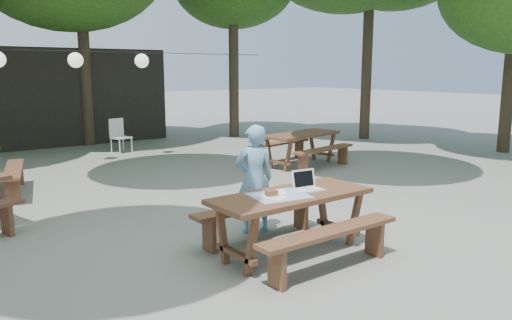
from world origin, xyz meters
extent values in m
plane|color=slate|center=(0.00, 0.00, 0.00)|extent=(80.00, 80.00, 0.00)
cube|color=black|center=(0.50, 10.50, 1.40)|extent=(6.00, 3.00, 2.80)
cube|color=#4F311C|center=(-0.06, -1.28, 0.72)|extent=(2.00, 0.80, 0.06)
cube|color=#4F311C|center=(-0.06, -1.93, 0.45)|extent=(1.90, 0.28, 0.05)
cube|color=#4F311C|center=(-0.06, -0.63, 0.45)|extent=(1.90, 0.28, 0.05)
cube|color=#4F311C|center=(-0.06, -1.28, 0.34)|extent=(1.70, 0.70, 0.69)
cube|color=#4F311C|center=(3.84, 2.86, 0.72)|extent=(2.11, 1.13, 0.06)
cube|color=#4F311C|center=(3.95, 2.22, 0.45)|extent=(1.92, 0.60, 0.05)
cube|color=#4F311C|center=(3.73, 3.50, 0.45)|extent=(1.92, 0.60, 0.05)
cube|color=#4F311C|center=(3.84, 2.86, 0.34)|extent=(1.79, 0.98, 0.69)
cube|color=#4F311C|center=(-2.07, 3.90, 0.45)|extent=(0.73, 1.91, 0.05)
imported|color=#71A7CF|center=(0.09, -0.35, 0.74)|extent=(0.63, 0.52, 1.48)
cube|color=silver|center=(1.23, 7.12, 0.40)|extent=(0.53, 0.53, 0.04)
cube|color=silver|center=(1.18, 7.31, 0.66)|extent=(0.44, 0.14, 0.48)
cube|color=silver|center=(1.23, 7.12, 0.19)|extent=(0.51, 0.51, 0.38)
cube|color=white|center=(0.20, -1.30, 0.76)|extent=(0.35, 0.27, 0.02)
cube|color=white|center=(0.22, -1.19, 0.88)|extent=(0.33, 0.10, 0.23)
cube|color=black|center=(0.22, -1.20, 0.88)|extent=(0.28, 0.07, 0.19)
cube|color=#376BBD|center=(-0.25, -1.28, 0.75)|extent=(0.74, 0.65, 0.01)
cube|color=white|center=(-0.37, -1.31, 0.76)|extent=(0.32, 0.36, 0.00)
cube|color=white|center=(-0.19, -1.19, 0.76)|extent=(0.32, 0.36, 0.00)
cube|color=white|center=(-0.42, -1.20, 0.76)|extent=(0.26, 0.33, 0.00)
cube|color=brown|center=(-0.35, -1.26, 0.80)|extent=(0.14, 0.10, 0.06)
cylinder|color=black|center=(0.50, 6.00, 2.60)|extent=(9.00, 0.02, 0.02)
sphere|color=white|center=(-0.20, 6.00, 2.40)|extent=(0.34, 0.34, 0.34)
sphere|color=white|center=(1.40, 6.00, 2.40)|extent=(0.34, 0.34, 0.34)
cylinder|color=#2D2319|center=(1.00, 9.00, 2.61)|extent=(0.32, 0.32, 5.23)
cylinder|color=#2D2319|center=(5.50, 8.00, 2.59)|extent=(0.32, 0.32, 5.19)
cylinder|color=#2D2319|center=(8.50, 5.00, 2.65)|extent=(0.32, 0.32, 5.30)
cylinder|color=#2D2319|center=(9.50, 1.00, 2.19)|extent=(0.32, 0.32, 4.39)
camera|label=1|loc=(-3.84, -5.61, 2.20)|focal=35.00mm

